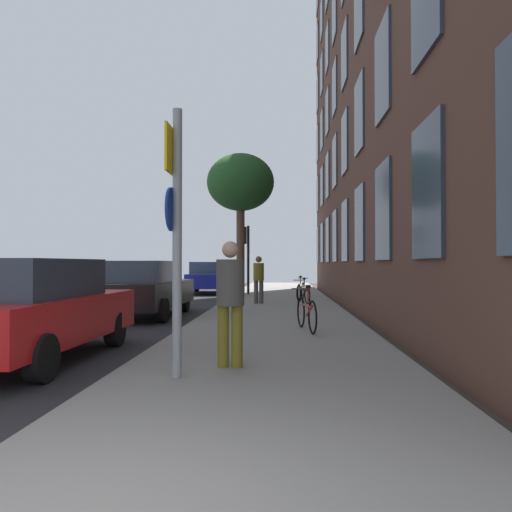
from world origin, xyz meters
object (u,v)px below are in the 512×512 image
(traffic_light, at_px, (246,247))
(pedestrian_0, at_px, (230,295))
(sign_post, at_px, (175,224))
(car_2, at_px, (208,277))
(car_1, at_px, (146,288))
(tree_near, at_px, (241,184))
(bicycle_0, at_px, (307,313))
(bicycle_1, at_px, (303,293))
(car_0, at_px, (33,309))
(bicycle_2, at_px, (301,290))
(pedestrian_1, at_px, (259,276))

(traffic_light, distance_m, pedestrian_0, 16.09)
(sign_post, distance_m, car_2, 18.97)
(pedestrian_0, distance_m, car_1, 7.88)
(tree_near, bearing_deg, bicycle_0, -77.96)
(bicycle_0, relative_size, pedestrian_0, 1.00)
(tree_near, distance_m, bicycle_1, 6.61)
(car_2, bearing_deg, sign_post, -82.46)
(pedestrian_0, bearing_deg, car_1, 114.23)
(bicycle_1, relative_size, pedestrian_0, 0.95)
(pedestrian_0, relative_size, car_0, 0.40)
(bicycle_2, relative_size, pedestrian_0, 0.95)
(traffic_light, relative_size, bicycle_2, 1.93)
(bicycle_2, relative_size, car_2, 0.38)
(pedestrian_0, distance_m, car_2, 18.43)
(car_1, bearing_deg, bicycle_2, 48.24)
(traffic_light, distance_m, car_0, 15.51)
(traffic_light, xyz_separation_m, pedestrian_0, (0.97, -16.02, -1.21))
(car_2, bearing_deg, tree_near, -59.28)
(tree_near, relative_size, car_0, 1.45)
(pedestrian_1, bearing_deg, bicycle_0, -78.93)
(car_0, relative_size, car_1, 0.96)
(sign_post, relative_size, bicycle_0, 1.95)
(bicycle_0, height_order, car_0, car_0)
(bicycle_0, relative_size, bicycle_2, 1.05)
(pedestrian_1, bearing_deg, traffic_light, 99.05)
(bicycle_1, height_order, car_1, car_1)
(sign_post, distance_m, car_0, 3.16)
(sign_post, height_order, pedestrian_1, sign_post)
(car_2, bearing_deg, car_1, -90.57)
(pedestrian_0, relative_size, car_2, 0.40)
(pedestrian_0, bearing_deg, sign_post, -136.20)
(traffic_light, distance_m, car_2, 3.38)
(car_1, bearing_deg, bicycle_1, 37.98)
(car_0, bearing_deg, pedestrian_0, -12.96)
(bicycle_2, bearing_deg, tree_near, 138.00)
(car_0, relative_size, car_2, 1.01)
(bicycle_0, height_order, car_1, car_1)
(pedestrian_0, relative_size, car_1, 0.38)
(pedestrian_0, height_order, car_0, pedestrian_0)
(sign_post, distance_m, traffic_light, 16.63)
(car_0, distance_m, car_2, 17.42)
(car_0, xyz_separation_m, car_2, (0.09, 17.42, -0.00))
(bicycle_0, distance_m, pedestrian_0, 3.94)
(traffic_light, bearing_deg, pedestrian_0, -86.54)
(bicycle_2, distance_m, pedestrian_0, 12.55)
(sign_post, bearing_deg, pedestrian_1, 87.32)
(tree_near, bearing_deg, car_0, -98.47)
(traffic_light, bearing_deg, bicycle_2, -55.57)
(bicycle_1, xyz_separation_m, car_2, (-4.61, 7.29, 0.36))
(bicycle_0, relative_size, car_0, 0.40)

